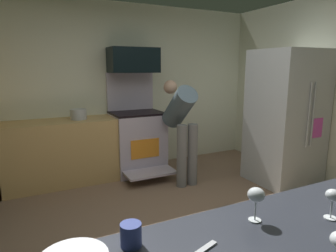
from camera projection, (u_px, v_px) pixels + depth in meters
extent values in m
cube|color=#856750|center=(182.00, 239.00, 2.84)|extent=(5.20, 4.80, 0.02)
cube|color=beige|center=(111.00, 88.00, 4.64)|extent=(5.20, 0.12, 2.60)
cube|color=tan|center=(57.00, 153.00, 4.10)|extent=(2.40, 0.60, 0.90)
cube|color=#BFB3C6|center=(137.00, 143.00, 4.60)|extent=(0.76, 0.64, 0.92)
cube|color=black|center=(137.00, 113.00, 4.51)|extent=(0.76, 0.64, 0.03)
cube|color=#BFB3C6|center=(130.00, 91.00, 4.70)|extent=(0.76, 0.06, 0.59)
cube|color=orange|center=(145.00, 149.00, 4.31)|extent=(0.44, 0.01, 0.28)
cube|color=#BFB3C6|center=(150.00, 173.00, 4.21)|extent=(0.72, 0.37, 0.03)
cube|color=black|center=(133.00, 60.00, 4.44)|extent=(0.74, 0.38, 0.37)
cube|color=#B8BDBF|center=(286.00, 117.00, 4.13)|extent=(0.86, 0.77, 1.86)
cylinder|color=#B8BDBF|center=(309.00, 115.00, 3.74)|extent=(0.02, 0.02, 0.84)
cylinder|color=#B8BDBF|center=(313.00, 115.00, 3.77)|extent=(0.02, 0.02, 0.84)
cube|color=#DF4CBC|center=(317.00, 128.00, 3.87)|extent=(0.20, 0.01, 0.26)
cylinder|color=slate|center=(182.00, 156.00, 4.01)|extent=(0.14, 0.14, 0.86)
cylinder|color=slate|center=(192.00, 155.00, 4.08)|extent=(0.14, 0.14, 0.86)
cylinder|color=#4F616C|center=(179.00, 107.00, 4.13)|extent=(0.30, 0.67, 0.64)
sphere|color=tan|center=(170.00, 87.00, 4.32)|extent=(0.20, 0.20, 0.20)
cylinder|color=silver|center=(255.00, 220.00, 1.39)|extent=(0.06, 0.06, 0.01)
cylinder|color=silver|center=(255.00, 211.00, 1.38)|extent=(0.01, 0.01, 0.09)
ellipsoid|color=silver|center=(256.00, 195.00, 1.37)|extent=(0.08, 0.08, 0.07)
cylinder|color=silver|center=(330.00, 218.00, 1.41)|extent=(0.06, 0.06, 0.01)
cylinder|color=silver|center=(331.00, 209.00, 1.40)|extent=(0.01, 0.01, 0.09)
ellipsoid|color=silver|center=(333.00, 195.00, 1.39)|extent=(0.07, 0.07, 0.06)
cylinder|color=#3A4894|center=(131.00, 235.00, 1.19)|extent=(0.09, 0.09, 0.10)
cylinder|color=#B5B8BA|center=(78.00, 114.00, 4.14)|extent=(0.23, 0.23, 0.14)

